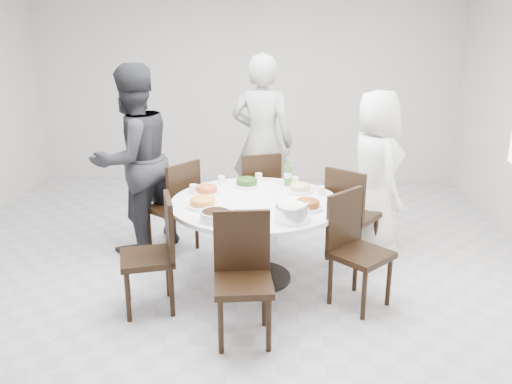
{
  "coord_description": "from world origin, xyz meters",
  "views": [
    {
      "loc": [
        0.5,
        -4.73,
        2.28
      ],
      "look_at": [
        0.29,
        -0.19,
        0.82
      ],
      "focal_mm": 38.0,
      "sensor_mm": 36.0,
      "label": 1
    }
  ],
  "objects_px": {
    "rice_bowl": "(292,214)",
    "soup_bowl": "(216,216)",
    "chair_s": "(243,281)",
    "diner_right": "(375,172)",
    "beverage_bottle": "(288,173)",
    "diner_middle": "(262,142)",
    "dining_table": "(256,241)",
    "chair_ne": "(353,213)",
    "chair_sw": "(147,255)",
    "chair_nw": "(172,206)",
    "chair_se": "(361,252)",
    "chair_n": "(256,193)",
    "diner_left": "(133,160)"
  },
  "relations": [
    {
      "from": "chair_nw",
      "to": "diner_left",
      "type": "relative_size",
      "value": 0.5
    },
    {
      "from": "chair_s",
      "to": "rice_bowl",
      "type": "bearing_deg",
      "value": 49.22
    },
    {
      "from": "diner_right",
      "to": "diner_left",
      "type": "height_order",
      "value": "diner_left"
    },
    {
      "from": "diner_middle",
      "to": "chair_s",
      "type": "bearing_deg",
      "value": 103.49
    },
    {
      "from": "chair_sw",
      "to": "diner_right",
      "type": "distance_m",
      "value": 2.45
    },
    {
      "from": "chair_n",
      "to": "chair_s",
      "type": "height_order",
      "value": "same"
    },
    {
      "from": "chair_n",
      "to": "rice_bowl",
      "type": "height_order",
      "value": "chair_n"
    },
    {
      "from": "chair_se",
      "to": "diner_middle",
      "type": "bearing_deg",
      "value": 69.81
    },
    {
      "from": "chair_ne",
      "to": "diner_right",
      "type": "xyz_separation_m",
      "value": [
        0.24,
        0.3,
        0.34
      ]
    },
    {
      "from": "chair_n",
      "to": "soup_bowl",
      "type": "height_order",
      "value": "chair_n"
    },
    {
      "from": "diner_left",
      "to": "soup_bowl",
      "type": "relative_size",
      "value": 7.54
    },
    {
      "from": "chair_n",
      "to": "dining_table",
      "type": "bearing_deg",
      "value": 73.4
    },
    {
      "from": "diner_right",
      "to": "beverage_bottle",
      "type": "xyz_separation_m",
      "value": [
        -0.88,
        -0.3,
        0.06
      ]
    },
    {
      "from": "chair_nw",
      "to": "chair_n",
      "type": "bearing_deg",
      "value": 155.23
    },
    {
      "from": "chair_sw",
      "to": "soup_bowl",
      "type": "relative_size",
      "value": 3.81
    },
    {
      "from": "beverage_bottle",
      "to": "soup_bowl",
      "type": "bearing_deg",
      "value": -120.8
    },
    {
      "from": "dining_table",
      "to": "chair_nw",
      "type": "distance_m",
      "value": 1.08
    },
    {
      "from": "chair_ne",
      "to": "rice_bowl",
      "type": "xyz_separation_m",
      "value": [
        -0.62,
        -0.94,
        0.33
      ]
    },
    {
      "from": "dining_table",
      "to": "diner_right",
      "type": "bearing_deg",
      "value": 34.06
    },
    {
      "from": "chair_sw",
      "to": "diner_right",
      "type": "relative_size",
      "value": 0.58
    },
    {
      "from": "chair_s",
      "to": "diner_middle",
      "type": "bearing_deg",
      "value": 81.89
    },
    {
      "from": "chair_se",
      "to": "beverage_bottle",
      "type": "bearing_deg",
      "value": 77.4
    },
    {
      "from": "chair_sw",
      "to": "soup_bowl",
      "type": "height_order",
      "value": "chair_sw"
    },
    {
      "from": "dining_table",
      "to": "chair_ne",
      "type": "xyz_separation_m",
      "value": [
        0.92,
        0.48,
        0.1
      ]
    },
    {
      "from": "diner_left",
      "to": "diner_middle",
      "type": "bearing_deg",
      "value": 160.52
    },
    {
      "from": "dining_table",
      "to": "chair_nw",
      "type": "bearing_deg",
      "value": 144.52
    },
    {
      "from": "soup_bowl",
      "to": "chair_sw",
      "type": "bearing_deg",
      "value": -170.95
    },
    {
      "from": "diner_middle",
      "to": "beverage_bottle",
      "type": "relative_size",
      "value": 7.95
    },
    {
      "from": "diner_left",
      "to": "rice_bowl",
      "type": "relative_size",
      "value": 6.92
    },
    {
      "from": "chair_ne",
      "to": "chair_sw",
      "type": "height_order",
      "value": "same"
    },
    {
      "from": "rice_bowl",
      "to": "soup_bowl",
      "type": "distance_m",
      "value": 0.61
    },
    {
      "from": "soup_bowl",
      "to": "beverage_bottle",
      "type": "xyz_separation_m",
      "value": [
        0.58,
        0.97,
        0.08
      ]
    },
    {
      "from": "chair_n",
      "to": "chair_ne",
      "type": "bearing_deg",
      "value": 129.61
    },
    {
      "from": "chair_ne",
      "to": "chair_se",
      "type": "relative_size",
      "value": 1.0
    },
    {
      "from": "diner_right",
      "to": "beverage_bottle",
      "type": "distance_m",
      "value": 0.93
    },
    {
      "from": "chair_s",
      "to": "rice_bowl",
      "type": "height_order",
      "value": "chair_s"
    },
    {
      "from": "rice_bowl",
      "to": "chair_nw",
      "type": "bearing_deg",
      "value": 137.6
    },
    {
      "from": "chair_nw",
      "to": "beverage_bottle",
      "type": "distance_m",
      "value": 1.23
    },
    {
      "from": "chair_ne",
      "to": "rice_bowl",
      "type": "distance_m",
      "value": 1.17
    },
    {
      "from": "chair_sw",
      "to": "chair_nw",
      "type": "bearing_deg",
      "value": 165.12
    },
    {
      "from": "chair_nw",
      "to": "diner_middle",
      "type": "height_order",
      "value": "diner_middle"
    },
    {
      "from": "beverage_bottle",
      "to": "chair_ne",
      "type": "bearing_deg",
      "value": -0.64
    },
    {
      "from": "chair_ne",
      "to": "diner_right",
      "type": "bearing_deg",
      "value": -91.9
    },
    {
      "from": "chair_se",
      "to": "rice_bowl",
      "type": "relative_size",
      "value": 3.49
    },
    {
      "from": "rice_bowl",
      "to": "chair_n",
      "type": "bearing_deg",
      "value": 102.85
    },
    {
      "from": "chair_nw",
      "to": "rice_bowl",
      "type": "xyz_separation_m",
      "value": [
        1.19,
        -1.08,
        0.33
      ]
    },
    {
      "from": "chair_ne",
      "to": "chair_sw",
      "type": "xyz_separation_m",
      "value": [
        -1.77,
        -1.05,
        0.0
      ]
    },
    {
      "from": "rice_bowl",
      "to": "dining_table",
      "type": "bearing_deg",
      "value": 123.98
    },
    {
      "from": "chair_ne",
      "to": "chair_nw",
      "type": "bearing_deg",
      "value": 31.67
    },
    {
      "from": "dining_table",
      "to": "diner_right",
      "type": "xyz_separation_m",
      "value": [
        1.16,
        0.79,
        0.44
      ]
    }
  ]
}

